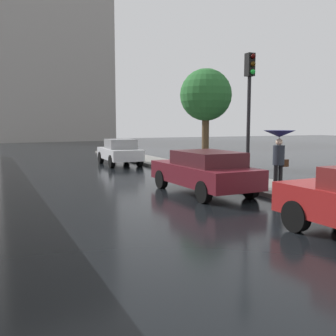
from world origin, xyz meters
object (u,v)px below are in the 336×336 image
Objects in this scene: pedestrian_with_umbrella_far at (279,144)px; car_white_mid_road at (120,152)px; car_maroon_near_kerb at (204,171)px; street_tree_mid at (206,96)px; traffic_light at (249,96)px.

car_white_mid_road is at bearing -73.93° from pedestrian_with_umbrella_far.
street_tree_mid reaches higher than car_maroon_near_kerb.
car_white_mid_road is 5.70m from street_tree_mid.
street_tree_mid is (2.60, 7.30, 0.56)m from traffic_light.
traffic_light is at bearing -10.91° from car_maroon_near_kerb.
car_white_mid_road is 2.07× the size of pedestrian_with_umbrella_far.
car_maroon_near_kerb is 8.72m from street_tree_mid.
traffic_light is at bearing -51.36° from pedestrian_with_umbrella_far.
traffic_light reaches higher than pedestrian_with_umbrella_far.
street_tree_mid is at bearing 70.37° from traffic_light.
pedestrian_with_umbrella_far is 0.43× the size of traffic_light.
street_tree_mid is (4.17, 7.03, 3.04)m from car_maroon_near_kerb.
car_white_mid_road is 0.90× the size of traffic_light.
street_tree_mid is at bearing 58.13° from car_maroon_near_kerb.
car_maroon_near_kerb is at bearing -120.69° from street_tree_mid.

